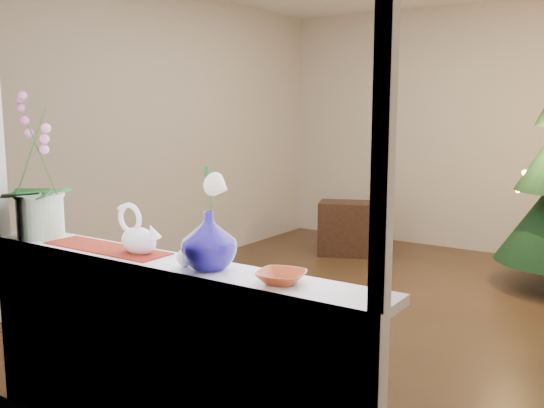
% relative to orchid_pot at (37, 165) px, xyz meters
% --- Properties ---
extents(ground, '(5.00, 5.00, 0.00)m').
position_rel_orchid_pot_xyz_m(ground, '(0.87, 2.38, -1.30)').
color(ground, '#382516').
rests_on(ground, ground).
extents(wall_back, '(4.50, 0.10, 2.70)m').
position_rel_orchid_pot_xyz_m(wall_back, '(0.87, 4.88, 0.05)').
color(wall_back, beige).
rests_on(wall_back, ground).
extents(wall_front, '(4.50, 0.10, 2.70)m').
position_rel_orchid_pot_xyz_m(wall_front, '(0.87, -0.12, 0.05)').
color(wall_front, beige).
rests_on(wall_front, ground).
extents(wall_left, '(0.10, 5.00, 2.70)m').
position_rel_orchid_pot_xyz_m(wall_left, '(-1.38, 2.38, 0.05)').
color(wall_left, beige).
rests_on(wall_left, ground).
extents(window_apron, '(2.20, 0.08, 0.88)m').
position_rel_orchid_pot_xyz_m(window_apron, '(0.87, -0.08, -0.86)').
color(window_apron, white).
rests_on(window_apron, ground).
extents(windowsill, '(2.20, 0.26, 0.04)m').
position_rel_orchid_pot_xyz_m(windowsill, '(0.87, 0.01, -0.40)').
color(windowsill, white).
rests_on(windowsill, window_apron).
extents(window_frame, '(2.22, 0.06, 1.60)m').
position_rel_orchid_pot_xyz_m(window_frame, '(0.87, -0.09, 0.40)').
color(window_frame, white).
rests_on(window_frame, windowsill).
extents(runner, '(0.70, 0.20, 0.01)m').
position_rel_orchid_pot_xyz_m(runner, '(0.49, 0.01, -0.37)').
color(runner, maroon).
rests_on(runner, windowsill).
extents(orchid_pot, '(0.34, 0.34, 0.75)m').
position_rel_orchid_pot_xyz_m(orchid_pot, '(0.00, 0.00, 0.00)').
color(orchid_pot, white).
rests_on(orchid_pot, windowsill).
extents(swan, '(0.29, 0.20, 0.22)m').
position_rel_orchid_pot_xyz_m(swan, '(0.70, 0.02, -0.27)').
color(swan, white).
rests_on(swan, windowsill).
extents(blue_vase, '(0.27, 0.27, 0.28)m').
position_rel_orchid_pot_xyz_m(blue_vase, '(1.14, 0.00, -0.24)').
color(blue_vase, '#120A64').
rests_on(blue_vase, windowsill).
extents(lily, '(0.16, 0.09, 0.21)m').
position_rel_orchid_pot_xyz_m(lily, '(1.14, 0.00, 0.01)').
color(lily, silver).
rests_on(lily, blue_vase).
extents(paperweight, '(0.08, 0.08, 0.08)m').
position_rel_orchid_pot_xyz_m(paperweight, '(1.03, -0.02, -0.34)').
color(paperweight, white).
rests_on(paperweight, windowsill).
extents(amber_dish, '(0.19, 0.19, 0.04)m').
position_rel_orchid_pot_xyz_m(amber_dish, '(1.50, -0.00, -0.36)').
color(amber_dish, '#A13C1A').
rests_on(amber_dish, windowsill).
extents(side_table, '(0.86, 0.65, 0.58)m').
position_rel_orchid_pot_xyz_m(side_table, '(-0.11, 3.95, -1.01)').
color(side_table, black).
rests_on(side_table, ground).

